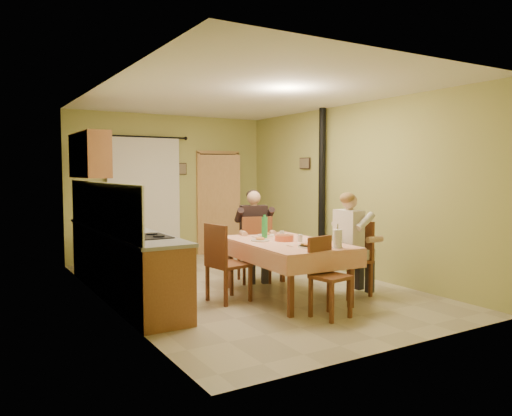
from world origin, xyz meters
TOP-DOWN VIEW (x-y plane):
  - floor at (0.00, 0.00)m, footprint 4.00×6.00m
  - room_shell at (0.00, 0.00)m, footprint 4.04×6.04m
  - kitchen_run at (-1.71, 0.40)m, footprint 0.64×3.64m
  - upper_cabinets at (-1.82, 1.70)m, footprint 0.35×1.40m
  - curtain at (-0.55, 2.90)m, footprint 1.70×0.07m
  - doorway at (1.04, 2.90)m, footprint 0.96×0.35m
  - dining_table at (0.17, -0.82)m, footprint 1.26×1.99m
  - tableware at (0.20, -0.92)m, footprint 0.81×1.62m
  - chair_far at (0.28, 0.20)m, footprint 0.57×0.57m
  - chair_near at (0.08, -1.86)m, footprint 0.44×0.44m
  - chair_right at (0.98, -1.20)m, footprint 0.47×0.47m
  - chair_left at (-0.61, -0.61)m, footprint 0.53×0.53m
  - man_far at (0.28, 0.21)m, footprint 0.64×0.57m
  - man_right at (0.96, -1.20)m, footprint 0.47×0.59m
  - stove_flue at (1.90, 0.60)m, footprint 0.24×0.24m
  - picture_back at (0.25, 2.97)m, footprint 0.19×0.03m
  - picture_right at (1.97, 1.20)m, footprint 0.03×0.31m

SIDE VIEW (x-z plane):
  - floor at x=0.00m, z-range -0.01..0.01m
  - chair_near at x=0.08m, z-range -0.18..0.76m
  - chair_right at x=0.98m, z-range -0.22..0.80m
  - chair_far at x=0.28m, z-range -0.22..0.80m
  - chair_left at x=-0.61m, z-range -0.22..0.81m
  - dining_table at x=0.17m, z-range 0.00..0.76m
  - kitchen_run at x=-1.71m, z-range -0.30..1.26m
  - tableware at x=0.20m, z-range 0.65..0.98m
  - man_far at x=0.28m, z-range 0.18..1.57m
  - man_right at x=0.96m, z-range 0.18..1.57m
  - stove_flue at x=1.90m, z-range -0.38..2.42m
  - doorway at x=1.04m, z-range -0.02..2.13m
  - curtain at x=-0.55m, z-range 0.15..2.37m
  - picture_back at x=0.25m, z-range 1.64..1.86m
  - room_shell at x=0.00m, z-range 0.41..3.23m
  - picture_right at x=1.97m, z-range 1.75..1.96m
  - upper_cabinets at x=-1.82m, z-range 1.60..2.30m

